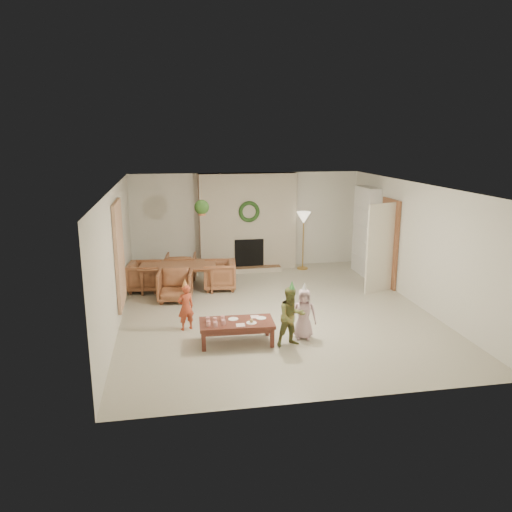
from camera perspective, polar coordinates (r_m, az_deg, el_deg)
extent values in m
plane|color=#B7B29E|center=(9.94, 2.12, -6.36)|extent=(7.00, 7.00, 0.00)
plane|color=white|center=(9.37, 2.26, 8.14)|extent=(7.00, 7.00, 0.00)
plane|color=silver|center=(12.95, -1.11, 4.15)|extent=(7.00, 0.00, 7.00)
plane|color=silver|center=(6.34, 8.95, -6.44)|extent=(7.00, 0.00, 7.00)
plane|color=silver|center=(9.42, -15.95, -0.08)|extent=(0.00, 7.00, 7.00)
plane|color=silver|center=(10.62, 18.22, 1.29)|extent=(0.00, 7.00, 7.00)
cube|color=#581F17|center=(12.76, -0.96, 4.00)|extent=(2.50, 0.40, 2.50)
cube|color=brown|center=(12.68, -0.69, -1.57)|extent=(1.60, 0.30, 0.12)
cube|color=black|center=(12.74, -0.82, 0.32)|extent=(0.75, 0.12, 0.75)
torus|color=#1C4018|center=(12.48, -0.80, 5.18)|extent=(0.54, 0.10, 0.54)
cylinder|color=gold|center=(13.04, 5.43, -1.41)|extent=(0.28, 0.28, 0.03)
cylinder|color=gold|center=(12.87, 5.50, 1.56)|extent=(0.03, 0.03, 1.36)
cone|color=beige|center=(12.75, 5.57, 4.45)|extent=(0.36, 0.36, 0.30)
cube|color=white|center=(12.61, 12.65, 2.85)|extent=(0.30, 1.00, 2.20)
cube|color=white|center=(12.74, 12.41, -0.02)|extent=(0.30, 0.92, 0.03)
cube|color=white|center=(12.65, 12.51, 1.74)|extent=(0.30, 0.92, 0.03)
cube|color=white|center=(12.57, 12.60, 3.52)|extent=(0.30, 0.92, 0.03)
cube|color=white|center=(12.51, 12.70, 5.32)|extent=(0.30, 0.92, 0.03)
cube|color=maroon|center=(12.56, 12.62, 0.44)|extent=(0.20, 0.40, 0.24)
cube|color=#224F7F|center=(12.66, 12.37, 2.40)|extent=(0.20, 0.44, 0.24)
cube|color=gold|center=(12.45, 12.72, 4.03)|extent=(0.20, 0.36, 0.22)
cube|color=brown|center=(11.69, 15.22, 1.45)|extent=(0.05, 0.86, 2.04)
cube|color=beige|center=(11.20, 14.28, 0.88)|extent=(0.77, 0.32, 2.00)
cube|color=beige|center=(9.61, -15.60, 0.21)|extent=(0.06, 1.20, 2.00)
imported|color=brown|center=(11.28, -9.01, -2.45)|extent=(1.80, 1.13, 0.60)
imported|color=brown|center=(10.56, -9.37, -3.42)|extent=(0.78, 0.80, 0.66)
imported|color=brown|center=(11.99, -8.71, -1.30)|extent=(0.78, 0.80, 0.66)
imported|color=brown|center=(11.37, -12.78, -2.34)|extent=(0.80, 0.78, 0.66)
imported|color=brown|center=(11.22, -4.26, -2.23)|extent=(0.80, 0.78, 0.66)
cylinder|color=tan|center=(10.71, -6.36, 6.89)|extent=(0.01, 0.01, 0.70)
cylinder|color=#AC5C37|center=(10.76, -6.31, 5.04)|extent=(0.16, 0.16, 0.12)
sphere|color=#214416|center=(10.74, -6.33, 5.67)|extent=(0.32, 0.32, 0.32)
cube|color=#59281D|center=(8.34, -2.27, -7.81)|extent=(1.27, 0.67, 0.06)
cube|color=#59281D|center=(8.36, -2.26, -8.23)|extent=(1.17, 0.57, 0.08)
cube|color=#59281D|center=(8.15, -6.10, -9.87)|extent=(0.07, 0.07, 0.33)
cube|color=#59281D|center=(8.25, 1.89, -9.50)|extent=(0.07, 0.07, 0.33)
cube|color=#59281D|center=(8.62, -6.21, -8.52)|extent=(0.07, 0.07, 0.33)
cube|color=#59281D|center=(8.71, 1.33, -8.19)|extent=(0.07, 0.07, 0.33)
cylinder|color=white|center=(8.15, -5.56, -7.84)|extent=(0.07, 0.07, 0.09)
cylinder|color=white|center=(8.33, -5.61, -7.36)|extent=(0.07, 0.07, 0.09)
cylinder|color=white|center=(8.11, -4.72, -7.94)|extent=(0.07, 0.07, 0.09)
cylinder|color=white|center=(8.29, -4.80, -7.45)|extent=(0.07, 0.07, 0.09)
cylinder|color=white|center=(8.19, -3.81, -7.70)|extent=(0.07, 0.07, 0.09)
cylinder|color=white|center=(8.37, -3.90, -7.22)|extent=(0.07, 0.07, 0.09)
cylinder|color=white|center=(8.43, -2.67, -7.33)|extent=(0.18, 0.18, 0.01)
cylinder|color=white|center=(8.26, -0.53, -7.76)|extent=(0.18, 0.18, 0.01)
cylinder|color=white|center=(8.46, 0.60, -7.23)|extent=(0.18, 0.18, 0.01)
sphere|color=tan|center=(8.25, -0.53, -7.52)|extent=(0.07, 0.07, 0.07)
cube|color=#FEBBBF|center=(8.17, -1.81, -8.03)|extent=(0.15, 0.15, 0.01)
cube|color=#FEBBBF|center=(8.52, -0.12, -7.08)|extent=(0.15, 0.15, 0.01)
imported|color=#B94327|center=(8.95, -8.18, -5.92)|extent=(0.36, 0.30, 0.85)
cone|color=#D7C847|center=(8.81, -8.28, -3.10)|extent=(0.12, 0.12, 0.16)
imported|color=#976429|center=(8.21, 4.14, -7.07)|extent=(0.55, 0.47, 1.01)
cone|color=green|center=(8.03, 4.20, -3.44)|extent=(0.14, 0.14, 0.17)
imported|color=#D1A7B3|center=(8.53, 5.58, -6.71)|extent=(0.49, 0.38, 0.89)
cone|color=#B8BAC0|center=(8.37, 5.66, -3.63)|extent=(0.15, 0.15, 0.16)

